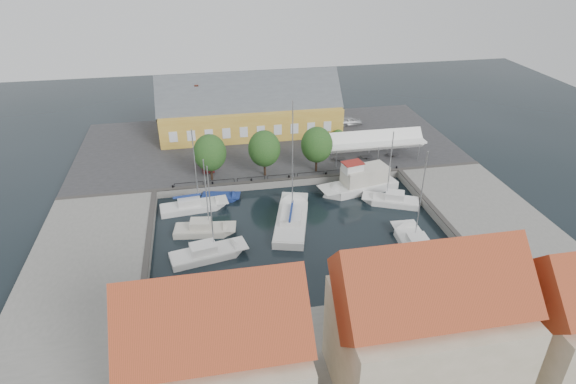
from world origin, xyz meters
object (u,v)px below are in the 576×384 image
object	(u,v)px
car_silver	(350,121)
launch_sw	(177,295)
tent_canopy	(375,141)
west_boat_b	(203,231)
car_red	(206,164)
launch_nw	(220,198)
east_boat_c	(417,248)
east_boat_a	(392,202)
trawler	(361,183)
center_sailboat	(292,222)
west_boat_c	(207,255)
west_boat_a	(192,208)
warehouse	(246,111)

from	to	relation	value
car_silver	launch_sw	world-z (taller)	car_silver
tent_canopy	west_boat_b	world-z (taller)	west_boat_b
car_red	launch_nw	bearing A→B (deg)	-86.47
tent_canopy	east_boat_c	world-z (taller)	east_boat_c
car_red	east_boat_c	size ratio (longest dim) A/B	0.37
tent_canopy	east_boat_a	world-z (taller)	east_boat_a
car_red	trawler	world-z (taller)	trawler
car_silver	center_sailboat	xyz separation A→B (m)	(-15.18, -26.89, -1.34)
east_boat_c	east_boat_a	bearing A→B (deg)	84.03
center_sailboat	west_boat_b	world-z (taller)	center_sailboat
east_boat_a	launch_nw	xyz separation A→B (m)	(-20.81, 5.21, -0.17)
car_red	west_boat_b	distance (m)	14.67
car_red	west_boat_c	xyz separation A→B (m)	(-0.74, -19.16, -1.46)
west_boat_a	west_boat_c	xyz separation A→B (m)	(1.36, -10.02, -0.01)
car_silver	car_red	world-z (taller)	car_red
west_boat_a	launch_sw	bearing A→B (deg)	-95.99
trawler	west_boat_a	size ratio (longest dim) A/B	1.00
west_boat_b	trawler	bearing A→B (deg)	17.43
car_silver	west_boat_a	distance (m)	33.99
west_boat_b	launch_sw	size ratio (longest dim) A/B	1.73
car_red	west_boat_a	world-z (taller)	west_boat_a
warehouse	car_red	xyz separation A→B (m)	(-7.00, -12.73, -2.71)
car_silver	west_boat_a	bearing A→B (deg)	128.61
warehouse	car_red	distance (m)	14.77
car_silver	car_red	size ratio (longest dim) A/B	0.94
tent_canopy	center_sailboat	bearing A→B (deg)	-137.15
car_red	launch_sw	size ratio (longest dim) A/B	0.79
warehouse	launch_nw	bearing A→B (deg)	-105.92
tent_canopy	west_boat_a	distance (m)	27.13
trawler	west_boat_c	xyz separation A→B (m)	(-20.21, -11.01, -0.76)
east_boat_c	west_boat_b	xyz separation A→B (m)	(-22.09, 7.56, 0.00)
west_boat_c	trawler	bearing A→B (deg)	28.58
car_silver	launch_sw	distance (m)	46.49
warehouse	center_sailboat	size ratio (longest dim) A/B	1.91
west_boat_a	center_sailboat	bearing A→B (deg)	-26.07
west_boat_b	launch_nw	distance (m)	7.87
car_red	trawler	size ratio (longest dim) A/B	0.40
car_red	launch_nw	world-z (taller)	car_red
car_red	center_sailboat	xyz separation A→B (m)	(9.07, -14.60, -1.36)
center_sailboat	launch_nw	xyz separation A→B (m)	(-7.71, 7.56, -0.27)
launch_nw	west_boat_c	bearing A→B (deg)	-99.83
center_sailboat	west_boat_a	world-z (taller)	center_sailboat
trawler	west_boat_b	size ratio (longest dim) A/B	1.13
west_boat_c	car_red	bearing A→B (deg)	87.78
car_red	car_silver	bearing A→B (deg)	19.51
car_silver	east_boat_a	xyz separation A→B (m)	(-2.08, -24.55, -1.44)
east_boat_a	east_boat_c	bearing A→B (deg)	-95.97
car_silver	east_boat_c	world-z (taller)	east_boat_c
tent_canopy	launch_nw	size ratio (longest dim) A/B	2.74
tent_canopy	launch_nw	world-z (taller)	tent_canopy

